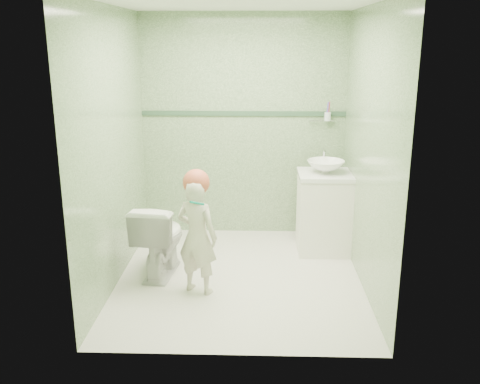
{
  "coord_description": "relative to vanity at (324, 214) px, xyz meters",
  "views": [
    {
      "loc": [
        0.15,
        -4.47,
        2.11
      ],
      "look_at": [
        0.0,
        0.15,
        0.78
      ],
      "focal_mm": 39.55,
      "sensor_mm": 36.0,
      "label": 1
    }
  ],
  "objects": [
    {
      "name": "hair_cap",
      "position": [
        -1.19,
        -0.95,
        0.58
      ],
      "size": [
        0.22,
        0.22,
        0.22
      ],
      "primitive_type": "sphere",
      "color": "#C2563C",
      "rests_on": "toddler"
    },
    {
      "name": "toddler",
      "position": [
        -1.19,
        -0.98,
        0.11
      ],
      "size": [
        0.43,
        0.37,
        1.01
      ],
      "primitive_type": "imported",
      "rotation": [
        0.0,
        0.0,
        2.74
      ],
      "color": "beige",
      "rests_on": "ground"
    },
    {
      "name": "toilet",
      "position": [
        -1.58,
        -0.62,
        -0.05
      ],
      "size": [
        0.47,
        0.72,
        0.7
      ],
      "primitive_type": "imported",
      "rotation": [
        0.0,
        0.0,
        3.03
      ],
      "color": "white",
      "rests_on": "ground"
    },
    {
      "name": "teal_toothbrush",
      "position": [
        -1.17,
        -1.12,
        0.45
      ],
      "size": [
        0.11,
        0.14,
        0.08
      ],
      "color": "#068168",
      "rests_on": "toddler"
    },
    {
      "name": "faucet",
      "position": [
        0.0,
        0.19,
        0.57
      ],
      "size": [
        0.03,
        0.13,
        0.18
      ],
      "color": "silver",
      "rests_on": "counter"
    },
    {
      "name": "trim_stripe",
      "position": [
        -0.84,
        0.54,
        0.95
      ],
      "size": [
        2.2,
        0.02,
        0.05
      ],
      "primitive_type": "cube",
      "color": "#33523B",
      "rests_on": "room_shell"
    },
    {
      "name": "vanity",
      "position": [
        0.0,
        0.0,
        0.0
      ],
      "size": [
        0.52,
        0.5,
        0.8
      ],
      "primitive_type": "cube",
      "color": "white",
      "rests_on": "ground"
    },
    {
      "name": "ground",
      "position": [
        -0.84,
        -0.7,
        -0.4
      ],
      "size": [
        2.5,
        2.5,
        0.0
      ],
      "primitive_type": "plane",
      "color": "silver",
      "rests_on": "ground"
    },
    {
      "name": "cup_holder",
      "position": [
        0.05,
        0.48,
        0.93
      ],
      "size": [
        0.26,
        0.07,
        0.21
      ],
      "color": "silver",
      "rests_on": "room_shell"
    },
    {
      "name": "basin",
      "position": [
        0.0,
        0.0,
        0.49
      ],
      "size": [
        0.37,
        0.37,
        0.13
      ],
      "primitive_type": "imported",
      "color": "white",
      "rests_on": "counter"
    },
    {
      "name": "room_shell",
      "position": [
        -0.84,
        -0.7,
        0.8
      ],
      "size": [
        2.5,
        2.54,
        2.4
      ],
      "color": "gray",
      "rests_on": "ground"
    },
    {
      "name": "counter",
      "position": [
        0.0,
        0.0,
        0.41
      ],
      "size": [
        0.54,
        0.52,
        0.04
      ],
      "primitive_type": "cube",
      "color": "white",
      "rests_on": "vanity"
    }
  ]
}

